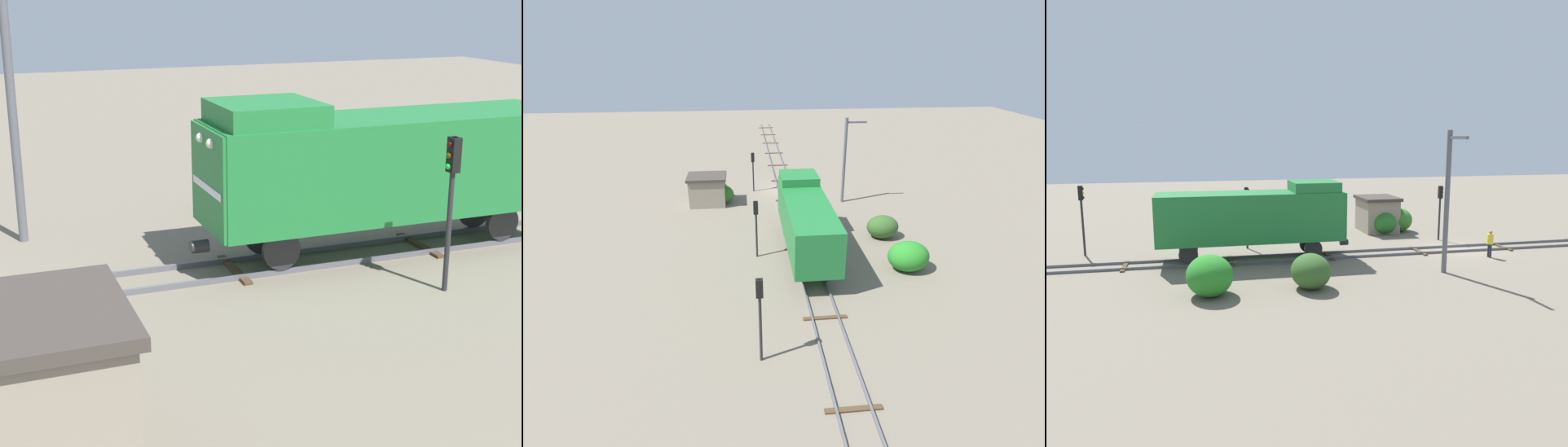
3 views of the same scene
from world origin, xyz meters
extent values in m
plane|color=#756B5B|center=(0.00, 0.00, 0.00)|extent=(109.40, 109.40, 0.00)
cube|color=#595960|center=(-0.72, 0.00, 0.08)|extent=(0.10, 72.94, 0.16)
cube|color=#595960|center=(0.72, 0.00, 0.08)|extent=(0.10, 72.94, 0.16)
cube|color=#4C3823|center=(0.00, -3.04, 0.04)|extent=(2.40, 0.24, 0.09)
cube|color=#4C3823|center=(0.00, 3.04, 0.04)|extent=(2.40, 0.24, 0.09)
cube|color=#4C3823|center=(0.00, 9.12, 0.04)|extent=(2.40, 0.24, 0.09)
cube|color=#4C3823|center=(0.00, 15.20, 0.04)|extent=(2.40, 0.24, 0.09)
cube|color=#4C3823|center=(0.00, 21.27, 0.04)|extent=(2.40, 0.24, 0.09)
cube|color=#1E7233|center=(0.00, 13.95, 2.71)|extent=(2.90, 11.00, 2.90)
cube|color=#1E7233|center=(0.00, 10.05, 4.46)|extent=(2.75, 2.80, 0.60)
cube|color=#1E7233|center=(0.00, 8.40, 2.71)|extent=(2.84, 0.10, 2.84)
cube|color=white|center=(0.00, 8.36, 2.51)|extent=(2.46, 0.06, 0.20)
sphere|color=white|center=(-0.45, 8.35, 3.81)|extent=(0.28, 0.28, 0.28)
sphere|color=white|center=(0.45, 8.35, 3.81)|extent=(0.28, 0.28, 0.28)
cylinder|color=#262628|center=(0.00, 8.10, 0.86)|extent=(0.36, 0.50, 0.36)
cylinder|color=#262628|center=(-0.72, 10.25, 0.71)|extent=(0.18, 1.10, 1.10)
cylinder|color=#262628|center=(0.72, 10.25, 0.71)|extent=(0.18, 1.10, 1.10)
cylinder|color=#262628|center=(-0.72, 17.65, 0.71)|extent=(0.18, 1.10, 1.10)
cylinder|color=#262628|center=(0.72, 17.65, 0.71)|extent=(0.18, 1.10, 1.10)
cylinder|color=#262628|center=(3.20, -0.02, 1.97)|extent=(0.14, 0.14, 3.93)
cube|color=black|center=(3.20, -0.02, 3.48)|extent=(0.32, 0.24, 0.90)
sphere|color=#390606|center=(3.20, -0.16, 3.75)|extent=(0.16, 0.16, 0.16)
sphere|color=#3C3306|center=(3.20, -0.16, 3.47)|extent=(0.16, 0.16, 0.16)
sphere|color=green|center=(3.20, -0.16, 3.19)|extent=(0.16, 0.16, 0.16)
cylinder|color=#262628|center=(3.40, 13.84, 2.06)|extent=(0.14, 0.14, 4.13)
cube|color=black|center=(3.40, 13.84, 3.68)|extent=(0.32, 0.24, 0.90)
sphere|color=#390606|center=(3.40, 13.70, 3.95)|extent=(0.16, 0.16, 0.16)
sphere|color=#3C3306|center=(3.40, 13.70, 3.67)|extent=(0.16, 0.16, 0.16)
sphere|color=green|center=(3.40, 13.70, 3.39)|extent=(0.16, 0.16, 0.16)
cylinder|color=#262628|center=(3.60, 24.09, 2.22)|extent=(0.14, 0.14, 4.43)
cube|color=black|center=(3.60, 24.09, 3.98)|extent=(0.32, 0.24, 0.90)
sphere|color=#390606|center=(3.60, 23.95, 4.25)|extent=(0.16, 0.16, 0.16)
sphere|color=yellow|center=(3.60, 23.95, 3.97)|extent=(0.16, 0.16, 0.16)
sphere|color=black|center=(3.60, 23.95, 3.69)|extent=(0.16, 0.16, 0.16)
cylinder|color=#262B38|center=(-2.50, -0.63, 0.42)|extent=(0.15, 0.15, 0.85)
cylinder|color=#262B38|center=(-2.30, -0.63, 0.42)|extent=(0.15, 0.15, 0.85)
cylinder|color=yellow|center=(-2.40, -0.63, 1.16)|extent=(0.38, 0.38, 0.62)
sphere|color=tan|center=(-2.40, -0.63, 1.58)|extent=(0.23, 0.23, 0.23)
cylinder|color=#595960|center=(-5.00, 3.81, 3.90)|extent=(0.28, 0.28, 7.80)
cube|color=#595960|center=(-5.90, 3.81, 7.40)|extent=(1.80, 0.16, 0.16)
cube|color=gray|center=(7.50, 3.13, 1.25)|extent=(3.20, 2.60, 2.50)
cube|color=#3F3833|center=(7.50, 3.13, 2.62)|extent=(3.50, 2.90, 0.24)
cube|color=#2D2319|center=(7.50, 1.81, 0.95)|extent=(0.80, 0.06, 1.90)
ellipsoid|color=#325A26|center=(-6.29, 11.69, 0.88)|extent=(2.41, 1.98, 1.76)
ellipsoid|color=#286C26|center=(6.33, 3.05, 0.87)|extent=(2.41, 1.97, 1.75)
ellipsoid|color=#327926|center=(7.04, 1.53, 0.93)|extent=(2.56, 2.10, 1.86)
ellipsoid|color=#278026|center=(-6.39, 16.62, 0.98)|extent=(2.71, 2.22, 1.97)
camera|label=1|loc=(20.08, 2.18, 7.87)|focal=55.00mm
camera|label=2|loc=(4.02, 39.07, 13.71)|focal=28.00mm
camera|label=3|loc=(-30.03, 17.16, 7.56)|focal=35.00mm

